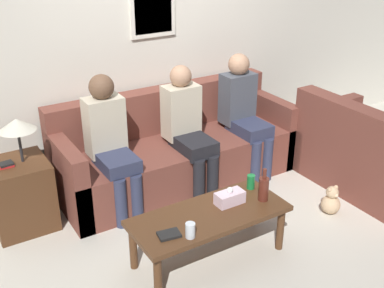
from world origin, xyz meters
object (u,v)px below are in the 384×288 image
coffee_table (209,219)px  person_middle (188,125)px  drinking_glass (190,230)px  wine_bottle (264,188)px  person_right (244,110)px  couch_side (373,159)px  person_left (110,139)px  teddy_bear (331,202)px  couch_main (176,151)px

coffee_table → person_middle: person_middle is taller
drinking_glass → wine_bottle: bearing=9.3°
coffee_table → person_right: 1.60m
coffee_table → couch_side: bearing=2.4°
person_left → person_middle: 0.77m
coffee_table → teddy_bear: 1.33m
person_left → person_middle: size_ratio=1.02×
wine_bottle → drinking_glass: 0.77m
wine_bottle → person_right: (0.66, 1.15, 0.16)m
couch_main → wine_bottle: 1.33m
wine_bottle → drinking_glass: size_ratio=2.44×
couch_main → coffee_table: 1.32m
teddy_bear → drinking_glass: bearing=-175.0°
couch_side → drinking_glass: (-2.25, -0.27, 0.15)m
person_left → wine_bottle: bearing=-55.2°
couch_side → teddy_bear: 0.71m
coffee_table → person_middle: 1.18m
coffee_table → person_left: bearing=106.8°
coffee_table → person_left: person_left is taller
couch_side → person_right: bearing=39.7°
drinking_glass → person_left: 1.30m
coffee_table → person_middle: bearing=67.3°
couch_side → person_middle: (-1.53, 0.97, 0.35)m
teddy_bear → coffee_table: bearing=178.1°
wine_bottle → person_left: (-0.80, 1.16, 0.17)m
couch_main → teddy_bear: size_ratio=8.78×
couch_main → coffee_table: (-0.42, -1.25, 0.04)m
wine_bottle → teddy_bear: (0.83, 0.02, -0.40)m
couch_main → person_right: person_right is taller
person_right → teddy_bear: (0.17, -1.13, -0.56)m
couch_side → drinking_glass: size_ratio=12.90×
coffee_table → drinking_glass: bearing=-147.0°
wine_bottle → person_right: size_ratio=0.22×
person_left → couch_side: bearing=-23.8°
person_left → teddy_bear: person_left is taller
couch_main → wine_bottle: couch_main is taller
teddy_bear → couch_side: bearing=10.7°
couch_side → person_left: (-2.30, 1.02, 0.37)m
couch_main → person_middle: person_middle is taller
wine_bottle → teddy_bear: size_ratio=1.00×
drinking_glass → person_middle: bearing=59.7°
coffee_table → person_left: size_ratio=0.99×
couch_main → couch_side: (1.55, -1.17, 0.00)m
drinking_glass → couch_main: bearing=63.8°
couch_side → wine_bottle: bearing=95.4°
person_left → teddy_bear: size_ratio=4.53×
drinking_glass → person_left: person_left is taller
wine_bottle → person_left: 1.42m
couch_main → drinking_glass: bearing=-116.2°
teddy_bear → person_middle: bearing=128.3°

